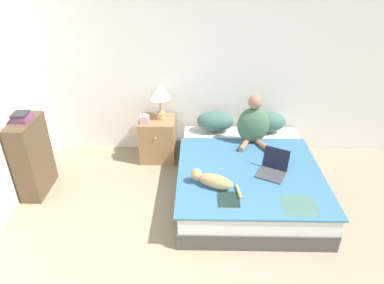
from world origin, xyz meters
The scene contains 12 objects.
wall_back centered at (0.00, 3.63, 1.27)m, with size 5.88×0.05×2.55m.
bed centered at (0.31, 2.54, 0.20)m, with size 1.67×2.03×0.41m.
pillow_near centered at (-0.06, 3.38, 0.56)m, with size 0.51×0.30×0.29m.
pillow_far centered at (0.67, 3.38, 0.56)m, with size 0.51×0.30×0.29m.
person_sitting centered at (0.42, 3.06, 0.69)m, with size 0.42×0.41×0.67m.
cat_tabby centered at (-0.14, 2.06, 0.50)m, with size 0.54×0.36×0.18m.
laptop_open centered at (0.56, 2.32, 0.47)m, with size 0.41×0.41×0.27m.
nightstand centered at (-0.87, 3.32, 0.31)m, with size 0.49×0.48×0.61m.
table_lamp centered at (-0.82, 3.35, 0.98)m, with size 0.29×0.29×0.50m.
tissue_box centered at (-1.02, 3.20, 0.67)m, with size 0.12×0.12×0.14m.
bookshelf centered at (-2.29, 2.51, 0.48)m, with size 0.24×0.58×0.97m.
book_stack_top centered at (-2.29, 2.51, 1.01)m, with size 0.19×0.22×0.10m.
Camera 1 is at (-0.30, -0.95, 2.65)m, focal length 32.00 mm.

